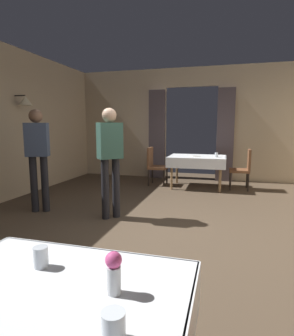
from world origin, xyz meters
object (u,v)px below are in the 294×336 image
at_px(chair_mid_left, 155,164).
at_px(glass_near_c, 113,327).
at_px(person_waiter_by_doorway, 38,152).
at_px(glass_mid_b, 216,155).
at_px(dining_table_near, 46,315).
at_px(dining_table_mid, 197,160).
at_px(plate_mid_a, 196,156).
at_px(person_diner_standing_aside, 110,154).
at_px(flower_vase_near, 114,271).
at_px(chair_mid_right, 243,167).
at_px(glass_near_b, 41,257).

height_order(chair_mid_left, glass_near_c, chair_mid_left).
relative_size(chair_mid_left, person_waiter_by_doorway, 0.54).
bearing_deg(glass_mid_b, dining_table_near, -95.34).
height_order(dining_table_mid, plate_mid_a, plate_mid_a).
height_order(glass_mid_b, person_waiter_by_doorway, person_waiter_by_doorway).
height_order(plate_mid_a, person_diner_standing_aside, person_diner_standing_aside).
xyz_separation_m(flower_vase_near, person_diner_standing_aside, (-1.28, 2.99, 0.17)).
relative_size(dining_table_near, plate_mid_a, 5.93).
xyz_separation_m(dining_table_mid, chair_mid_right, (1.04, 0.07, -0.15)).
height_order(chair_mid_left, glass_mid_b, chair_mid_left).
bearing_deg(chair_mid_right, chair_mid_left, -179.45).
distance_m(chair_mid_left, person_diner_standing_aside, 2.73).
height_order(chair_mid_right, glass_mid_b, chair_mid_right).
distance_m(plate_mid_a, person_diner_standing_aside, 2.79).
bearing_deg(person_diner_standing_aside, glass_near_c, -66.90).
distance_m(chair_mid_right, person_waiter_by_doorway, 4.40).
height_order(chair_mid_right, person_diner_standing_aside, person_diner_standing_aside).
distance_m(flower_vase_near, glass_near_b, 0.45).
relative_size(glass_near_b, plate_mid_a, 0.51).
xyz_separation_m(dining_table_near, flower_vase_near, (0.28, 0.08, 0.20)).
height_order(glass_mid_b, person_diner_standing_aside, person_diner_standing_aside).
height_order(glass_near_b, person_waiter_by_doorway, person_waiter_by_doorway).
height_order(chair_mid_left, flower_vase_near, flower_vase_near).
xyz_separation_m(dining_table_mid, flower_vase_near, (0.19, -5.63, 0.19)).
bearing_deg(glass_near_c, dining_table_near, 156.02).
bearing_deg(person_waiter_by_doorway, chair_mid_left, 63.41).
relative_size(glass_near_c, plate_mid_a, 0.51).
height_order(chair_mid_left, glass_near_b, chair_mid_left).
height_order(chair_mid_left, plate_mid_a, chair_mid_left).
distance_m(chair_mid_right, glass_mid_b, 0.69).
relative_size(glass_near_b, person_waiter_by_doorway, 0.06).
bearing_deg(dining_table_mid, person_waiter_by_doorway, -132.12).
relative_size(glass_near_c, person_diner_standing_aside, 0.06).
relative_size(dining_table_mid, chair_mid_right, 1.42).
relative_size(chair_mid_right, plate_mid_a, 4.56).
xyz_separation_m(glass_mid_b, person_waiter_by_doorway, (-2.83, -2.52, 0.22)).
height_order(dining_table_near, person_waiter_by_doorway, person_waiter_by_doorway).
bearing_deg(chair_mid_right, glass_near_b, -102.95).
distance_m(dining_table_near, plate_mid_a, 5.63).
bearing_deg(glass_near_c, dining_table_mid, 92.85).
distance_m(dining_table_near, flower_vase_near, 0.35).
relative_size(flower_vase_near, person_diner_standing_aside, 0.11).
distance_m(chair_mid_right, person_diner_standing_aside, 3.48).
bearing_deg(plate_mid_a, glass_near_c, -86.87).
bearing_deg(chair_mid_right, glass_near_c, -97.20).
distance_m(dining_table_mid, glass_mid_b, 0.48).
distance_m(chair_mid_left, plate_mid_a, 1.05).
height_order(flower_vase_near, glass_mid_b, flower_vase_near).
xyz_separation_m(chair_mid_right, person_diner_standing_aside, (-2.13, -2.70, 0.51)).
distance_m(chair_mid_left, flower_vase_near, 5.81).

